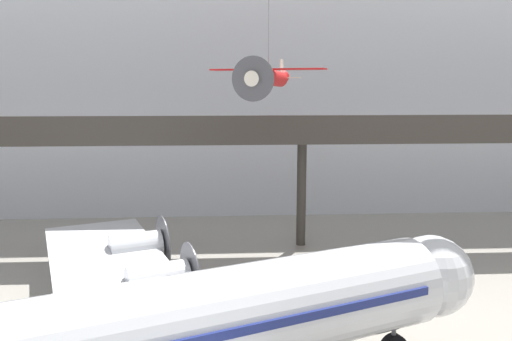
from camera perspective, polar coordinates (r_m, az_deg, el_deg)
hangar_back_wall at (r=46.70m, az=3.52°, el=10.44°), size 140.00×3.00×25.13m
mezzanine_walkway at (r=35.90m, az=5.55°, el=3.80°), size 110.00×3.20×9.99m
airliner_silver_main at (r=18.18m, az=-15.11°, el=-18.26°), size 29.75×34.80×10.66m
suspended_plane_red_highwing at (r=33.12m, az=1.43°, el=10.71°), size 7.50×6.55×8.57m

